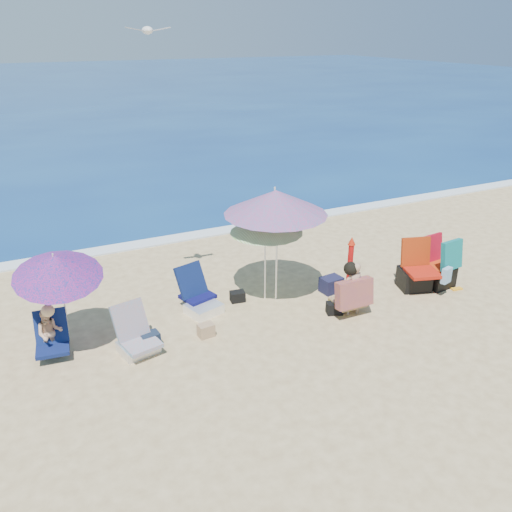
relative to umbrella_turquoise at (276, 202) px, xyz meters
name	(u,v)px	position (x,y,z in m)	size (l,w,h in m)	color
ground	(296,331)	(-0.25, -1.31, -1.94)	(120.00, 120.00, 0.00)	#D8BC84
sea	(44,88)	(-0.25, 43.69, -1.99)	(120.00, 80.00, 0.12)	navy
foam	(197,235)	(-0.25, 3.79, -1.92)	(120.00, 0.50, 0.04)	white
umbrella_turquoise	(276,202)	(0.00, 0.00, 0.00)	(2.37, 2.37, 2.21)	white
umbrella_striped	(266,223)	(-0.20, -0.01, -0.36)	(1.43, 1.43, 1.81)	white
umbrella_blue	(57,266)	(-3.88, -0.22, -0.42)	(1.42, 1.47, 1.86)	white
furled_umbrella	(350,267)	(1.16, -0.81, -1.20)	(0.17, 0.17, 1.35)	#B90D0D
chair_navy	(199,299)	(-1.50, 0.16, -1.73)	(0.75, 0.99, 0.80)	#0C0D44
chair_rainbow	(137,340)	(-2.89, -0.71, -1.73)	(0.70, 0.84, 0.78)	#DE594E
camp_chair_left	(415,274)	(2.72, -0.91, -1.63)	(0.76, 0.89, 1.04)	#B01C0C
camp_chair_right	(440,269)	(3.23, -1.04, -1.56)	(0.70, 0.89, 1.07)	#BF330D
person_center	(353,290)	(0.95, -1.23, -1.44)	(0.72, 0.58, 1.04)	tan
person_left	(50,333)	(-4.15, -0.23, -1.52)	(0.58, 0.67, 0.93)	tan
bag_navy_a	(150,340)	(-2.67, -0.65, -1.82)	(0.33, 0.26, 0.24)	#172234
bag_black_a	(238,296)	(-0.73, 0.14, -1.84)	(0.30, 0.24, 0.20)	black
bag_tan	(206,330)	(-1.72, -0.78, -1.83)	(0.28, 0.22, 0.23)	#A1805C
bag_navy_b	(331,284)	(1.12, -0.30, -1.79)	(0.45, 0.36, 0.31)	#181834
bag_black_b	(334,308)	(0.69, -1.07, -1.83)	(0.34, 0.28, 0.22)	black
orange_item	(457,289)	(3.47, -1.33, -1.93)	(0.24, 0.13, 0.03)	#FEA61A
seagull	(147,30)	(-1.99, 0.54, 2.88)	(0.70, 0.32, 0.12)	silver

